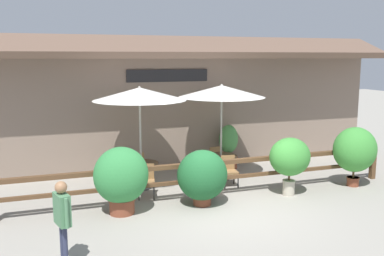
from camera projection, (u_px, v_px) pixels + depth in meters
ground_plane at (228, 210)px, 10.07m from camera, size 60.00×60.00×0.00m
building_facade at (176, 102)px, 13.53m from camera, size 14.28×1.49×4.23m
patio_railing at (212, 171)px, 10.93m from camera, size 10.40×0.14×0.95m
patio_umbrella_near at (140, 94)px, 11.34m from camera, size 2.50×2.50×2.81m
dining_table_near at (141, 168)px, 11.67m from camera, size 0.96×0.96×0.72m
chair_near_streetside at (146, 179)px, 10.96m from camera, size 0.51×0.51×0.85m
chair_near_wallside at (136, 165)px, 12.41m from camera, size 0.48×0.48×0.85m
patio_umbrella_middle at (222, 91)px, 12.24m from camera, size 2.50×2.50×2.81m
dining_table_middle at (221, 160)px, 12.57m from camera, size 0.96×0.96×0.72m
chair_middle_streetside at (229, 169)px, 11.91m from camera, size 0.47×0.47×0.85m
chair_middle_wallside at (213, 158)px, 13.26m from camera, size 0.48×0.48×0.85m
potted_plant_entrance_palm at (355, 150)px, 11.82m from camera, size 1.22×1.10×1.67m
potted_plant_tall_tropical at (202, 176)px, 10.33m from camera, size 1.24×1.11×1.37m
potted_plant_corner_fern at (121, 177)px, 9.74m from camera, size 1.25×1.13×1.57m
potted_plant_small_flowering at (290, 158)px, 11.05m from camera, size 1.08×0.97×1.52m
potted_plant_broad_leaf at (228, 146)px, 13.76m from camera, size 0.62×0.62×1.42m
pedestrian at (62, 212)px, 7.22m from camera, size 0.29×0.52×1.52m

